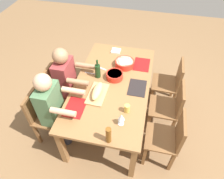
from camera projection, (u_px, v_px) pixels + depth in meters
The scene contains 23 objects.
ground_plane at pixel (112, 116), 3.28m from camera, with size 8.00×8.00×0.00m, color brown.
dining_table at pixel (112, 88), 2.80m from camera, with size 1.83×1.01×0.74m.
chair_near_right at pixel (44, 114), 2.72m from camera, with size 0.40×0.40×0.85m.
diner_near_right at pixel (53, 106), 2.53m from camera, with size 0.41×0.53×1.20m.
chair_far_center at pixel (170, 106), 2.80m from camera, with size 0.40×0.40×0.85m.
chair_far_right at pixel (169, 137), 2.46m from camera, with size 0.40×0.40×0.85m.
chair_near_center at pixel (59, 88), 3.06m from camera, with size 0.40×0.40×0.85m.
diner_near_center at pixel (68, 79), 2.88m from camera, with size 0.41×0.53×1.20m.
chair_far_left at pixel (171, 82), 3.15m from camera, with size 0.40×0.40×0.85m.
serving_bowl_fruit at pixel (115, 75), 2.80m from camera, with size 0.23×0.23×0.09m.
serving_bowl_pasta at pixel (125, 63), 2.98m from camera, with size 0.28×0.28×0.09m.
cutting_board at pixel (97, 94), 2.60m from camera, with size 0.40×0.22×0.02m, color tan.
bread_loaf at pixel (97, 91), 2.56m from camera, with size 0.32×0.11×0.09m, color tan.
wine_bottle at pixel (98, 71), 2.77m from camera, with size 0.08×0.08×0.29m.
beer_bottle at pixel (109, 135), 2.06m from camera, with size 0.06×0.06×0.22m, color brown.
wine_glass at pixel (121, 117), 2.21m from camera, with size 0.08×0.08×0.17m.
placemat_near_right at pixel (75, 107), 2.46m from camera, with size 0.32×0.23×0.01m, color maroon.
placemat_far_center at pixel (137, 88), 2.69m from camera, with size 0.32×0.23×0.01m, color black.
cup_far_right at pixel (127, 108), 2.38m from camera, with size 0.07×0.07×0.11m, color gold.
fork_near_center at pixel (91, 73), 2.89m from camera, with size 0.02×0.17×0.01m, color silver.
placemat_far_left at pixel (142, 64), 3.03m from camera, with size 0.32×0.23×0.01m, color maroon.
carving_knife at pixel (99, 68), 2.98m from camera, with size 0.23×0.02×0.01m, color silver.
napkin_stack at pixel (116, 51), 3.27m from camera, with size 0.14×0.14×0.02m, color white.
Camera 1 is at (1.92, 0.43, 2.66)m, focal length 32.33 mm.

